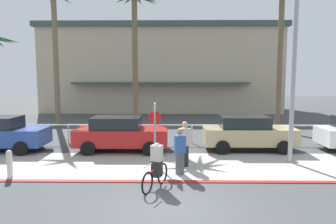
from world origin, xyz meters
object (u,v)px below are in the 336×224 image
object	(u,v)px
stop_sign_bike_lane	(155,125)
car_red_1	(121,134)
car_tan_2	(248,133)
cyclist_red_0	(156,167)
palm_tree_3	(135,26)
palm_tree_4	(281,27)
pedestrian_1	(180,153)
palm_tree_2	(54,31)
streetlight_curb	(296,60)
pedestrian_0	(185,146)
bollard_0	(10,163)

from	to	relation	value
stop_sign_bike_lane	car_red_1	distance (m)	3.22
car_tan_2	cyclist_red_0	world-z (taller)	car_tan_2
palm_tree_3	palm_tree_4	world-z (taller)	palm_tree_4
palm_tree_3	pedestrian_1	xyz separation A→B (m)	(2.72, -9.55, -6.06)
palm_tree_2	palm_tree_4	bearing A→B (deg)	-3.98
stop_sign_bike_lane	palm_tree_3	size ratio (longest dim) A/B	0.28
streetlight_curb	car_red_1	size ratio (longest dim) A/B	1.70
palm_tree_2	pedestrian_1	distance (m)	14.95
stop_sign_bike_lane	car_red_1	bearing A→B (deg)	125.24
car_tan_2	pedestrian_0	distance (m)	4.30
bollard_0	car_red_1	distance (m)	5.23
streetlight_curb	palm_tree_2	world-z (taller)	palm_tree_2
palm_tree_3	car_red_1	xyz separation A→B (m)	(-0.05, -5.92, -5.99)
streetlight_curb	pedestrian_1	bearing A→B (deg)	-162.43
pedestrian_1	stop_sign_bike_lane	bearing A→B (deg)	132.04
palm_tree_2	palm_tree_4	world-z (taller)	palm_tree_4
stop_sign_bike_lane	cyclist_red_0	distance (m)	2.63
bollard_0	car_red_1	xyz separation A→B (m)	(3.34, 4.01, 0.35)
car_red_1	pedestrian_0	size ratio (longest dim) A/B	2.40
streetlight_curb	pedestrian_0	world-z (taller)	streetlight_curb
palm_tree_2	pedestrian_0	distance (m)	14.30
stop_sign_bike_lane	streetlight_curb	size ratio (longest dim) A/B	0.34
pedestrian_1	pedestrian_0	bearing A→B (deg)	78.50
pedestrian_1	car_tan_2	bearing A→B (deg)	49.19
palm_tree_4	car_red_1	xyz separation A→B (m)	(-9.55, -6.14, -5.94)
stop_sign_bike_lane	palm_tree_4	size ratio (longest dim) A/B	0.26
bollard_0	palm_tree_4	xyz separation A→B (m)	(12.89, 10.16, 6.30)
palm_tree_3	pedestrian_0	bearing A→B (deg)	-70.94
streetlight_curb	pedestrian_1	xyz separation A→B (m)	(-4.66, -1.48, -3.48)
palm_tree_4	pedestrian_1	world-z (taller)	palm_tree_4
streetlight_curb	car_tan_2	size ratio (longest dim) A/B	1.70
palm_tree_3	pedestrian_0	size ratio (longest dim) A/B	4.93
streetlight_curb	pedestrian_0	bearing A→B (deg)	-174.62
stop_sign_bike_lane	palm_tree_3	world-z (taller)	palm_tree_3
palm_tree_4	car_red_1	bearing A→B (deg)	-147.25
streetlight_curb	car_red_1	distance (m)	8.46
palm_tree_2	car_red_1	world-z (taller)	palm_tree_2
palm_tree_3	pedestrian_0	world-z (taller)	palm_tree_3
palm_tree_3	cyclist_red_0	distance (m)	12.67
streetlight_curb	cyclist_red_0	xyz separation A→B (m)	(-5.46, -2.83, -3.58)
streetlight_curb	cyclist_red_0	size ratio (longest dim) A/B	4.43
palm_tree_4	pedestrian_1	xyz separation A→B (m)	(-6.78, -9.77, -6.01)
bollard_0	pedestrian_1	xyz separation A→B (m)	(6.11, 0.39, 0.28)
cyclist_red_0	pedestrian_0	xyz separation A→B (m)	(1.02, 2.41, 0.16)
car_red_1	palm_tree_2	bearing A→B (deg)	128.24
streetlight_curb	palm_tree_2	xyz separation A→B (m)	(-13.11, 9.35, 2.42)
cyclist_red_0	pedestrian_1	xyz separation A→B (m)	(0.80, 1.35, 0.11)
stop_sign_bike_lane	bollard_0	bearing A→B (deg)	-164.02
streetlight_curb	palm_tree_2	distance (m)	16.29
car_red_1	bollard_0	bearing A→B (deg)	-129.74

